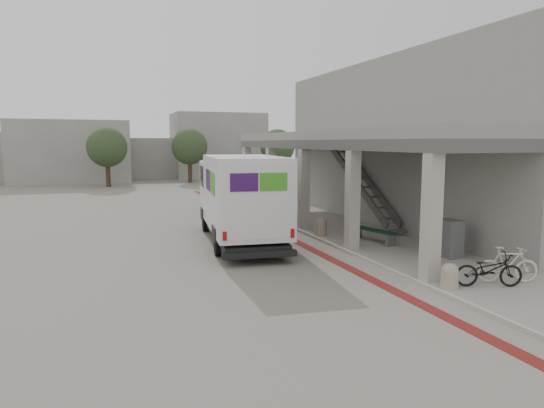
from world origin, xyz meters
name	(u,v)px	position (x,y,z in m)	size (l,w,h in m)	color
ground	(298,260)	(0.00, 0.00, 0.00)	(120.00, 120.00, 0.00)	slate
bike_lane_stripe	(303,245)	(1.00, 2.00, 0.01)	(0.35, 40.00, 0.01)	maroon
sidewalk	(409,249)	(4.00, 0.00, 0.06)	(4.40, 28.00, 0.12)	#9E978D
transit_building	(405,147)	(6.83, 4.50, 3.40)	(7.60, 17.00, 7.00)	gray
distant_backdrop	(129,151)	(-2.84, 35.89, 2.70)	(28.00, 10.00, 6.50)	gray
tree_left	(107,147)	(-5.00, 28.00, 3.18)	(3.20, 3.20, 4.80)	#38281C
tree_mid	(189,147)	(2.00, 30.00, 3.18)	(3.20, 3.20, 4.80)	#38281C
tree_right	(278,147)	(10.00, 29.00, 3.18)	(3.20, 3.20, 4.80)	#38281C
fedex_truck	(240,196)	(-0.93, 3.23, 1.66)	(3.06, 7.52, 3.12)	black
bench	(373,233)	(3.29, 1.11, 0.44)	(0.88, 1.95, 0.45)	gray
bollard_near	(450,276)	(2.14, -4.21, 0.43)	(0.41, 0.41, 0.62)	gray
bollard_far	(321,226)	(2.10, 2.87, 0.46)	(0.45, 0.45, 0.68)	gray
utility_cabinet	(450,238)	(4.30, -1.58, 0.69)	(0.52, 0.69, 1.15)	slate
bicycle_black	(489,270)	(3.12, -4.41, 0.54)	(0.56, 1.60, 0.84)	black
bicycle_cream	(508,265)	(3.80, -4.32, 0.58)	(0.43, 1.52, 0.91)	beige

